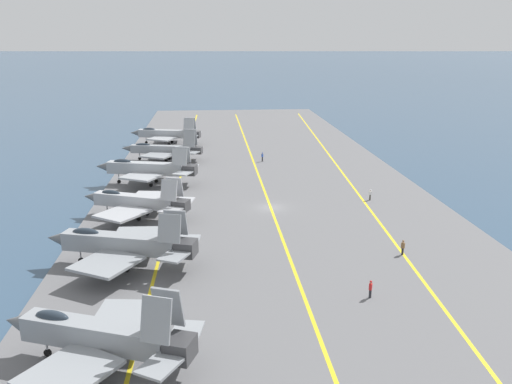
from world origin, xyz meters
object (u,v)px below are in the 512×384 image
object	(u,v)px
parked_jet_nearest	(98,335)
crew_blue_vest	(262,157)
parked_jet_second	(122,244)
parked_jet_third	(137,202)
crew_red_vest	(370,288)
parked_jet_fourth	(147,168)
crew_white_vest	(370,194)
crew_brown_vest	(403,247)
parked_jet_fifth	(164,149)
parked_jet_sixth	(167,134)

from	to	relation	value
parked_jet_nearest	crew_blue_vest	xyz separation A→B (m)	(67.45, -18.68, -1.55)
parked_jet_second	crew_blue_vest	bearing A→B (deg)	-21.78
parked_jet_third	crew_red_vest	distance (m)	35.51
parked_jet_second	crew_blue_vest	distance (m)	53.02
parked_jet_fourth	crew_white_vest	world-z (taller)	parked_jet_fourth
crew_red_vest	crew_brown_vest	size ratio (longest dim) A/B	1.01
parked_jet_second	crew_white_vest	distance (m)	39.64
parked_jet_second	crew_red_vest	distance (m)	25.81
parked_jet_fifth	crew_red_vest	xyz separation A→B (m)	(-60.98, -23.62, -1.33)
crew_red_vest	parked_jet_fifth	bearing A→B (deg)	21.17
parked_jet_sixth	crew_red_vest	xyz separation A→B (m)	(-78.13, -24.29, -1.49)
crew_blue_vest	crew_red_vest	bearing A→B (deg)	-175.74
parked_jet_fifth	crew_blue_vest	bearing A→B (deg)	-97.36
parked_jet_fourth	parked_jet_fifth	world-z (taller)	parked_jet_fourth
parked_jet_third	crew_brown_vest	distance (m)	34.93
crew_blue_vest	crew_brown_vest	distance (m)	49.83
crew_red_vest	crew_brown_vest	xyz separation A→B (m)	(9.89, -6.63, -0.01)
parked_jet_sixth	crew_blue_vest	size ratio (longest dim) A/B	9.05
parked_jet_third	parked_jet_fourth	distance (m)	17.22
parked_jet_sixth	parked_jet_third	bearing A→B (deg)	179.77
parked_jet_nearest	crew_blue_vest	size ratio (longest dim) A/B	8.58
crew_blue_vest	crew_brown_vest	xyz separation A→B (m)	(-48.60, -10.99, -0.05)
parked_jet_fourth	crew_white_vest	bearing A→B (deg)	-109.30
parked_jet_fourth	crew_brown_vest	world-z (taller)	parked_jet_fourth
parked_jet_third	crew_white_vest	world-z (taller)	parked_jet_third
crew_white_vest	crew_brown_vest	distance (m)	21.21
parked_jet_nearest	parked_jet_second	world-z (taller)	parked_jet_nearest
parked_jet_third	crew_brown_vest	xyz separation A→B (m)	(-15.78, -31.13, -1.32)
parked_jet_fourth	crew_brown_vest	xyz separation A→B (m)	(-32.98, -31.56, -1.83)
parked_jet_third	crew_brown_vest	bearing A→B (deg)	-116.88
parked_jet_fifth	crew_red_vest	bearing A→B (deg)	-158.83
parked_jet_third	parked_jet_fifth	world-z (taller)	parked_jet_fifth
crew_white_vest	crew_blue_vest	bearing A→B (deg)	26.08
parked_jet_sixth	crew_white_vest	size ratio (longest dim) A/B	9.58
parked_jet_nearest	parked_jet_fifth	xyz separation A→B (m)	(69.94, 0.58, -0.27)
crew_white_vest	crew_red_vest	bearing A→B (deg)	163.58
parked_jet_fourth	crew_white_vest	size ratio (longest dim) A/B	10.06
parked_jet_second	crew_blue_vest	size ratio (longest dim) A/B	9.25
parked_jet_fourth	crew_blue_vest	size ratio (longest dim) A/B	9.51
parked_jet_nearest	crew_white_vest	xyz separation A→B (m)	(39.91, -32.16, -1.61)
parked_jet_nearest	parked_jet_fourth	xyz separation A→B (m)	(51.83, 1.89, 0.23)
parked_jet_second	crew_white_vest	world-z (taller)	parked_jet_second
parked_jet_sixth	crew_red_vest	size ratio (longest dim) A/B	9.43
parked_jet_second	crew_brown_vest	distance (m)	30.70
parked_jet_second	crew_white_vest	bearing A→B (deg)	-56.83
parked_jet_second	crew_brown_vest	size ratio (longest dim) A/B	9.68
crew_blue_vest	crew_brown_vest	size ratio (longest dim) A/B	1.05
parked_jet_fourth	parked_jet_fifth	bearing A→B (deg)	-4.14
parked_jet_third	crew_white_vest	size ratio (longest dim) A/B	9.13
parked_jet_fourth	crew_brown_vest	size ratio (longest dim) A/B	9.96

